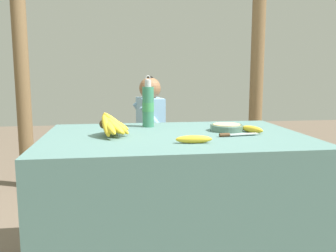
{
  "coord_description": "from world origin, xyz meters",
  "views": [
    {
      "loc": [
        -0.3,
        -1.88,
        1.13
      ],
      "look_at": [
        -0.03,
        0.05,
        0.84
      ],
      "focal_mm": 38.0,
      "sensor_mm": 36.0,
      "label": 1
    }
  ],
  "objects_px": {
    "water_bottle": "(148,106)",
    "wooden_bench": "(149,156)",
    "banana_bunch_green": "(102,145)",
    "support_post_near": "(21,62)",
    "loose_banana_front": "(194,139)",
    "seated_vendor": "(146,127)",
    "support_post_far": "(257,63)",
    "serving_bowl": "(227,127)",
    "banana_bunch_ripe": "(111,124)",
    "knife": "(233,134)",
    "loose_banana_side": "(252,129)"
  },
  "relations": [
    {
      "from": "seated_vendor",
      "to": "loose_banana_side",
      "type": "bearing_deg",
      "value": 101.84
    },
    {
      "from": "serving_bowl",
      "to": "banana_bunch_ripe",
      "type": "bearing_deg",
      "value": -172.78
    },
    {
      "from": "seated_vendor",
      "to": "support_post_far",
      "type": "xyz_separation_m",
      "value": [
        1.22,
        0.4,
        0.6
      ]
    },
    {
      "from": "loose_banana_front",
      "to": "knife",
      "type": "xyz_separation_m",
      "value": [
        0.25,
        0.15,
        -0.01
      ]
    },
    {
      "from": "banana_bunch_ripe",
      "to": "banana_bunch_green",
      "type": "distance_m",
      "value": 1.44
    },
    {
      "from": "serving_bowl",
      "to": "support_post_near",
      "type": "bearing_deg",
      "value": 132.53
    },
    {
      "from": "banana_bunch_ripe",
      "to": "support_post_far",
      "type": "bearing_deg",
      "value": 49.33
    },
    {
      "from": "serving_bowl",
      "to": "knife",
      "type": "bearing_deg",
      "value": -96.42
    },
    {
      "from": "loose_banana_side",
      "to": "banana_bunch_green",
      "type": "bearing_deg",
      "value": 122.84
    },
    {
      "from": "banana_bunch_green",
      "to": "support_post_near",
      "type": "bearing_deg",
      "value": 154.04
    },
    {
      "from": "water_bottle",
      "to": "support_post_far",
      "type": "distance_m",
      "value": 1.96
    },
    {
      "from": "loose_banana_side",
      "to": "wooden_bench",
      "type": "xyz_separation_m",
      "value": [
        -0.46,
        1.39,
        -0.47
      ]
    },
    {
      "from": "banana_bunch_ripe",
      "to": "wooden_bench",
      "type": "xyz_separation_m",
      "value": [
        0.32,
        1.39,
        -0.51
      ]
    },
    {
      "from": "loose_banana_side",
      "to": "support_post_near",
      "type": "xyz_separation_m",
      "value": [
        -1.65,
        1.75,
        0.42
      ]
    },
    {
      "from": "banana_bunch_green",
      "to": "water_bottle",
      "type": "bearing_deg",
      "value": -72.68
    },
    {
      "from": "wooden_bench",
      "to": "support_post_near",
      "type": "relative_size",
      "value": 0.67
    },
    {
      "from": "loose_banana_front",
      "to": "loose_banana_side",
      "type": "distance_m",
      "value": 0.46
    },
    {
      "from": "banana_bunch_ripe",
      "to": "loose_banana_side",
      "type": "distance_m",
      "value": 0.78
    },
    {
      "from": "serving_bowl",
      "to": "loose_banana_front",
      "type": "xyz_separation_m",
      "value": [
        -0.27,
        -0.33,
        -0.0
      ]
    },
    {
      "from": "banana_bunch_ripe",
      "to": "knife",
      "type": "relative_size",
      "value": 1.36
    },
    {
      "from": "knife",
      "to": "seated_vendor",
      "type": "xyz_separation_m",
      "value": [
        -0.35,
        1.45,
        -0.17
      ]
    },
    {
      "from": "support_post_far",
      "to": "seated_vendor",
      "type": "bearing_deg",
      "value": -161.65
    },
    {
      "from": "water_bottle",
      "to": "serving_bowl",
      "type": "bearing_deg",
      "value": -26.75
    },
    {
      "from": "loose_banana_side",
      "to": "banana_bunch_ripe",
      "type": "bearing_deg",
      "value": -180.0
    },
    {
      "from": "banana_bunch_ripe",
      "to": "serving_bowl",
      "type": "height_order",
      "value": "banana_bunch_ripe"
    },
    {
      "from": "serving_bowl",
      "to": "support_post_far",
      "type": "distance_m",
      "value": 1.92
    },
    {
      "from": "knife",
      "to": "support_post_far",
      "type": "xyz_separation_m",
      "value": [
        0.87,
        1.85,
        0.43
      ]
    },
    {
      "from": "water_bottle",
      "to": "loose_banana_side",
      "type": "xyz_separation_m",
      "value": [
        0.56,
        -0.3,
        -0.11
      ]
    },
    {
      "from": "loose_banana_front",
      "to": "support_post_far",
      "type": "height_order",
      "value": "support_post_far"
    },
    {
      "from": "seated_vendor",
      "to": "banana_bunch_green",
      "type": "bearing_deg",
      "value": -13.1
    },
    {
      "from": "wooden_bench",
      "to": "support_post_near",
      "type": "bearing_deg",
      "value": 162.91
    },
    {
      "from": "support_post_far",
      "to": "banana_bunch_ripe",
      "type": "bearing_deg",
      "value": -130.67
    },
    {
      "from": "water_bottle",
      "to": "loose_banana_side",
      "type": "relative_size",
      "value": 2.06
    },
    {
      "from": "water_bottle",
      "to": "wooden_bench",
      "type": "height_order",
      "value": "water_bottle"
    },
    {
      "from": "loose_banana_front",
      "to": "seated_vendor",
      "type": "relative_size",
      "value": 0.16
    },
    {
      "from": "water_bottle",
      "to": "knife",
      "type": "xyz_separation_m",
      "value": [
        0.41,
        -0.4,
        -0.12
      ]
    },
    {
      "from": "loose_banana_side",
      "to": "support_post_near",
      "type": "height_order",
      "value": "support_post_near"
    },
    {
      "from": "serving_bowl",
      "to": "water_bottle",
      "type": "height_order",
      "value": "water_bottle"
    },
    {
      "from": "banana_bunch_green",
      "to": "loose_banana_front",
      "type": "bearing_deg",
      "value": -72.78
    },
    {
      "from": "wooden_bench",
      "to": "support_post_far",
      "type": "height_order",
      "value": "support_post_far"
    },
    {
      "from": "water_bottle",
      "to": "loose_banana_side",
      "type": "distance_m",
      "value": 0.64
    },
    {
      "from": "serving_bowl",
      "to": "loose_banana_front",
      "type": "height_order",
      "value": "same"
    },
    {
      "from": "banana_bunch_ripe",
      "to": "banana_bunch_green",
      "type": "xyz_separation_m",
      "value": [
        -0.11,
        1.38,
        -0.39
      ]
    },
    {
      "from": "serving_bowl",
      "to": "support_post_near",
      "type": "xyz_separation_m",
      "value": [
        -1.53,
        1.67,
        0.42
      ]
    },
    {
      "from": "banana_bunch_green",
      "to": "support_post_near",
      "type": "height_order",
      "value": "support_post_near"
    },
    {
      "from": "knife",
      "to": "serving_bowl",
      "type": "bearing_deg",
      "value": 75.23
    },
    {
      "from": "loose_banana_front",
      "to": "knife",
      "type": "bearing_deg",
      "value": 31.77
    },
    {
      "from": "loose_banana_front",
      "to": "support_post_near",
      "type": "distance_m",
      "value": 2.4
    },
    {
      "from": "banana_bunch_ripe",
      "to": "support_post_far",
      "type": "xyz_separation_m",
      "value": [
        1.5,
        1.75,
        0.38
      ]
    },
    {
      "from": "wooden_bench",
      "to": "support_post_near",
      "type": "xyz_separation_m",
      "value": [
        -1.19,
        0.37,
        0.89
      ]
    }
  ]
}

